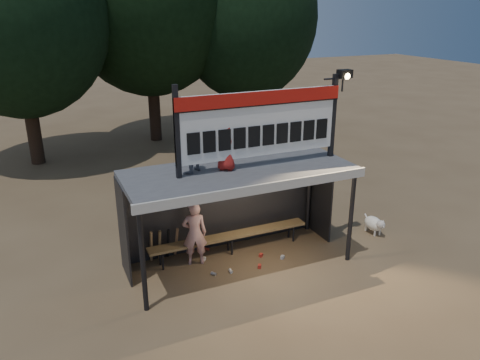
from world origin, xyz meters
The scene contains 12 objects.
ground centered at (0.00, 0.00, 0.00)m, with size 80.00×80.00×0.00m, color brown.
player centered at (-0.93, 0.41, 0.77)m, with size 0.56×0.37×1.54m, color silver.
child_a centered at (-1.06, 0.24, 2.91)m, with size 0.57×0.44×1.17m, color slate.
child_b centered at (-0.27, 0.07, 2.83)m, with size 0.50×0.32×1.02m, color #A41E19.
dugout_shelter centered at (0.00, 0.24, 1.85)m, with size 5.10×2.08×2.32m.
scoreboard_assembly centered at (0.56, -0.01, 3.32)m, with size 4.10×0.27×1.99m.
bench centered at (0.00, 0.55, 0.43)m, with size 4.00×0.35×0.48m.
tree_left centered at (-4.00, 10.00, 5.51)m, with size 6.46×6.46×9.27m.
tree_right centered at (5.00, 10.50, 5.19)m, with size 6.08×6.08×8.72m.
dog centered at (3.86, -0.05, 0.28)m, with size 0.36×0.81×0.49m.
bats centered at (-1.55, 0.82, 0.43)m, with size 0.67×0.35×0.84m.
litter centered at (-0.03, 0.02, 0.04)m, with size 1.87×1.40×0.08m.
Camera 1 is at (-3.88, -8.75, 5.60)m, focal length 35.00 mm.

